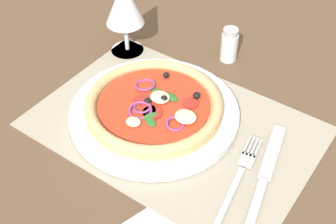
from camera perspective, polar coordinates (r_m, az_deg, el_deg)
The scene contains 8 objects.
ground_plane at distance 76.14cm, azimuth 0.74°, elevation -2.51°, with size 190.00×140.00×2.40cm, color brown.
placemat at distance 75.15cm, azimuth 0.75°, elevation -1.77°, with size 44.62×30.29×0.40cm, color #A39984.
plate at distance 76.51cm, azimuth -1.50°, elevation 0.12°, with size 28.06×28.06×1.33cm, color white.
pizza at distance 75.29cm, azimuth -1.50°, elevation 1.07°, with size 22.50×22.50×2.54cm.
fork at distance 68.79cm, azimuth 8.93°, elevation -7.51°, with size 4.56×17.99×0.44cm.
knife at distance 69.86cm, azimuth 12.10°, elevation -7.03°, with size 6.23×19.84×0.62cm.
wine_glass at distance 86.55cm, azimuth -5.44°, elevation 13.06°, with size 7.20×7.20×14.90cm.
pepper_shaker at distance 88.26cm, azimuth 7.59°, elevation 8.23°, with size 3.20×3.20×6.70cm.
Camera 1 is at (29.84, -44.05, 53.27)cm, focal length 49.28 mm.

